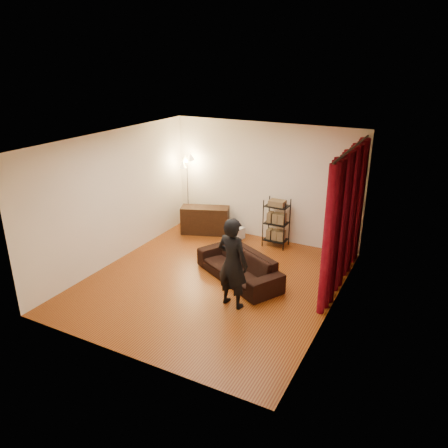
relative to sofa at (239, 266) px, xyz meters
The scene contains 14 objects.
floor 0.59m from the sofa, 138.80° to the right, with size 5.00×5.00×0.00m, color brown.
ceiling 2.48m from the sofa, 138.80° to the right, with size 5.00×5.00×0.00m, color white.
wall_back 2.44m from the sofa, 100.39° to the left, with size 5.00×5.00×0.00m, color beige.
wall_front 3.07m from the sofa, 97.90° to the right, with size 5.00×5.00×0.00m, color beige.
wall_left 2.87m from the sofa, behind, with size 5.00×5.00×0.00m, color beige.
wall_right 2.17m from the sofa, 10.56° to the right, with size 5.00×5.00×0.00m, color beige.
curtain_rod 3.00m from the sofa, 23.94° to the left, with size 0.04×0.04×2.65m, color black.
curtain 2.15m from the sofa, 24.19° to the left, with size 0.22×2.65×2.55m, color maroon, non-canonical shape.
sofa is the anchor object (origin of this frame).
person 1.09m from the sofa, 70.98° to the right, with size 0.58×0.38×1.60m, color black.
media_cabinet 2.46m from the sofa, 135.04° to the left, with size 1.14×0.43×0.66m, color black.
storage_boxes 2.02m from the sofa, 117.82° to the left, with size 0.34×0.27×0.28m, color silver, non-canonical shape.
wire_shelf 1.83m from the sofa, 88.28° to the left, with size 0.50×0.35×1.10m, color black, non-canonical shape.
floor_lamp 3.02m from the sofa, 140.82° to the left, with size 0.33×0.33×1.82m, color silver, non-canonical shape.
Camera 1 is at (3.62, -6.44, 4.04)m, focal length 35.00 mm.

